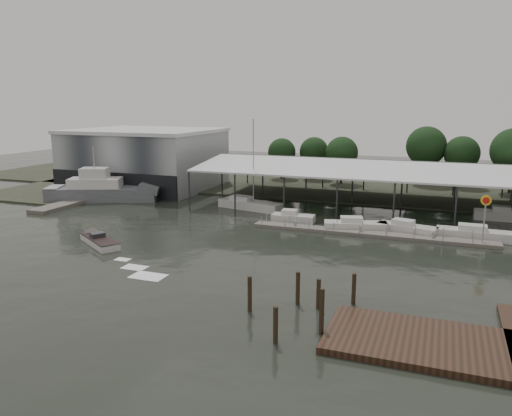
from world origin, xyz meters
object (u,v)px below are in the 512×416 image
(grey_trawler, at_px, (103,191))
(white_sailboat, at_px, (250,205))
(speedboat_underway, at_px, (98,240))
(shell_fuel_sign, at_px, (485,210))

(grey_trawler, distance_m, white_sailboat, 24.01)
(white_sailboat, height_order, speedboat_underway, white_sailboat)
(grey_trawler, xyz_separation_m, speedboat_underway, (14.92, -20.55, -1.19))
(shell_fuel_sign, bearing_deg, grey_trawler, 173.10)
(shell_fuel_sign, bearing_deg, white_sailboat, 163.89)
(shell_fuel_sign, bearing_deg, speedboat_underway, -160.47)
(shell_fuel_sign, distance_m, grey_trawler, 54.76)
(grey_trawler, relative_size, speedboat_underway, 1.08)
(white_sailboat, bearing_deg, grey_trawler, -161.76)
(grey_trawler, height_order, speedboat_underway, grey_trawler)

